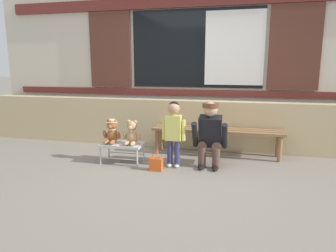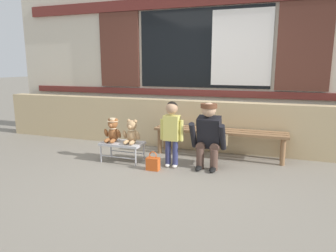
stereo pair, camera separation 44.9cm
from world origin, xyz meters
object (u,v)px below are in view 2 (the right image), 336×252
at_px(wooden_bench_long, 219,134).
at_px(small_display_bench, 122,144).
at_px(teddy_bear_plain, 132,133).
at_px(child_standing, 172,127).
at_px(teddy_bear_with_hat, 113,130).
at_px(adult_crouching, 209,135).
at_px(handbag_on_ground, 153,163).

xyz_separation_m(wooden_bench_long, small_display_bench, (-1.35, -0.75, -0.11)).
bearing_deg(teddy_bear_plain, child_standing, -0.11).
distance_m(teddy_bear_with_hat, adult_crouching, 1.48).
relative_size(teddy_bear_plain, adult_crouching, 0.38).
bearing_deg(adult_crouching, teddy_bear_with_hat, -174.36).
bearing_deg(teddy_bear_plain, small_display_bench, -179.49).
relative_size(small_display_bench, handbag_on_ground, 2.35).
xyz_separation_m(wooden_bench_long, teddy_bear_with_hat, (-1.51, -0.75, 0.10)).
xyz_separation_m(teddy_bear_plain, adult_crouching, (1.15, 0.15, 0.02)).
height_order(small_display_bench, teddy_bear_with_hat, teddy_bear_with_hat).
relative_size(adult_crouching, handbag_on_ground, 3.49).
bearing_deg(adult_crouching, small_display_bench, -173.58).
distance_m(teddy_bear_plain, handbag_on_ground, 0.61).
distance_m(child_standing, handbag_on_ground, 0.58).
bearing_deg(adult_crouching, teddy_bear_plain, -172.77).
bearing_deg(wooden_bench_long, teddy_bear_with_hat, -153.67).
bearing_deg(child_standing, adult_crouching, 15.93).
bearing_deg(teddy_bear_with_hat, child_standing, -0.11).
bearing_deg(child_standing, teddy_bear_with_hat, 179.89).
bearing_deg(child_standing, teddy_bear_plain, 179.89).
bearing_deg(handbag_on_ground, wooden_bench_long, 52.21).
relative_size(small_display_bench, teddy_bear_plain, 1.76).
bearing_deg(teddy_bear_plain, adult_crouching, 7.23).
distance_m(adult_crouching, handbag_on_ground, 0.89).
bearing_deg(teddy_bear_with_hat, teddy_bear_plain, -0.13).
height_order(small_display_bench, child_standing, child_standing).
bearing_deg(child_standing, handbag_on_ground, -132.08).
distance_m(wooden_bench_long, teddy_bear_with_hat, 1.68).
bearing_deg(teddy_bear_with_hat, adult_crouching, 5.64).
distance_m(teddy_bear_with_hat, handbag_on_ground, 0.87).
bearing_deg(small_display_bench, handbag_on_ground, -20.58).
relative_size(teddy_bear_with_hat, adult_crouching, 0.38).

